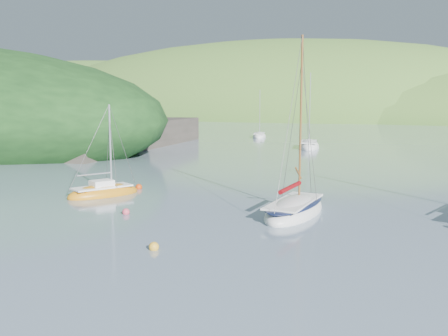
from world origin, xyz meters
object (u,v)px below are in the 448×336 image
at_px(distant_sloop_a, 309,147).
at_px(distant_sloop_c, 259,137).
at_px(sailboat_yellow, 103,193).
at_px(daysailer_white, 294,210).

xyz_separation_m(distant_sloop_a, distant_sloop_c, (-13.17, 14.72, -0.02)).
bearing_deg(distant_sloop_a, sailboat_yellow, -109.47).
height_order(daysailer_white, distant_sloop_c, daysailer_white).
xyz_separation_m(daysailer_white, sailboat_yellow, (-13.11, -0.49, -0.07)).
height_order(sailboat_yellow, distant_sloop_c, distant_sloop_c).
xyz_separation_m(sailboat_yellow, distant_sloop_a, (2.48, 38.31, 0.02)).
relative_size(daysailer_white, sailboat_yellow, 1.60).
xyz_separation_m(daysailer_white, distant_sloop_a, (-10.63, 37.82, -0.05)).
distance_m(sailboat_yellow, distant_sloop_a, 38.39).
relative_size(distant_sloop_a, distant_sloop_c, 1.23).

